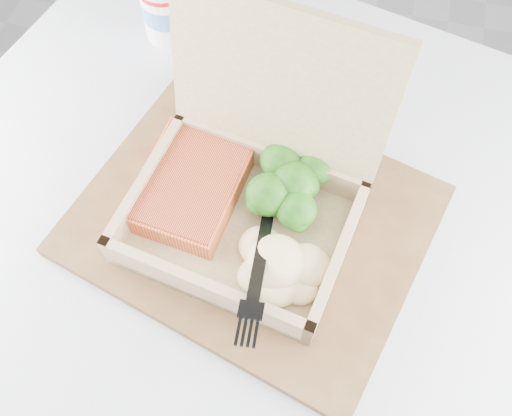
% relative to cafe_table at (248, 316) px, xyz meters
% --- Properties ---
extents(cafe_table, '(0.99, 0.99, 0.74)m').
position_rel_cafe_table_xyz_m(cafe_table, '(0.00, 0.00, 0.00)').
color(cafe_table, black).
rests_on(cafe_table, floor).
extents(serving_tray, '(0.41, 0.36, 0.02)m').
position_rel_cafe_table_xyz_m(serving_tray, '(-0.00, 0.04, 0.20)').
color(serving_tray, brown).
rests_on(serving_tray, cafe_table).
extents(takeout_container, '(0.25, 0.23, 0.21)m').
position_rel_cafe_table_xyz_m(takeout_container, '(-0.01, 0.06, 0.26)').
color(takeout_container, tan).
rests_on(takeout_container, serving_tray).
extents(salmon_fillet, '(0.11, 0.14, 0.03)m').
position_rel_cafe_table_xyz_m(salmon_fillet, '(-0.07, 0.05, 0.23)').
color(salmon_fillet, '#F76230').
rests_on(salmon_fillet, takeout_container).
extents(broccoli_pile, '(0.11, 0.11, 0.04)m').
position_rel_cafe_table_xyz_m(broccoli_pile, '(0.03, 0.07, 0.23)').
color(broccoli_pile, '#36801C').
rests_on(broccoli_pile, takeout_container).
extents(mashed_potatoes, '(0.09, 0.08, 0.03)m').
position_rel_cafe_table_xyz_m(mashed_potatoes, '(0.03, -0.01, 0.23)').
color(mashed_potatoes, beige).
rests_on(mashed_potatoes, takeout_container).
extents(plastic_fork, '(0.03, 0.16, 0.03)m').
position_rel_cafe_table_xyz_m(plastic_fork, '(0.02, 0.01, 0.24)').
color(plastic_fork, black).
rests_on(plastic_fork, mashed_potatoes).
extents(paper_cup, '(0.06, 0.06, 0.08)m').
position_rel_cafe_table_xyz_m(paper_cup, '(-0.18, 0.29, 0.23)').
color(paper_cup, silver).
rests_on(paper_cup, cafe_table).
extents(receipt, '(0.12, 0.14, 0.00)m').
position_rel_cafe_table_xyz_m(receipt, '(0.06, 0.23, 0.19)').
color(receipt, white).
rests_on(receipt, cafe_table).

